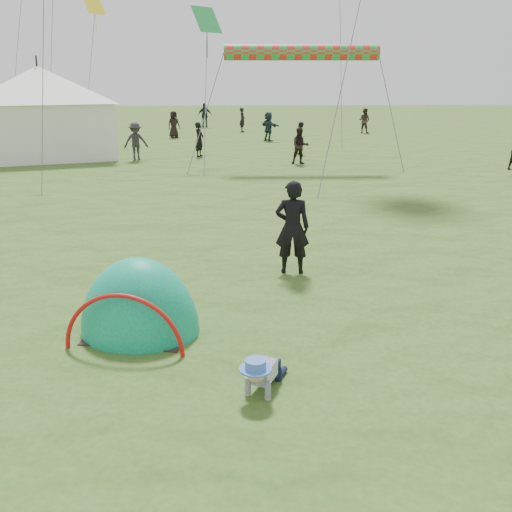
{
  "coord_description": "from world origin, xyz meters",
  "views": [
    {
      "loc": [
        -1.23,
        -6.25,
        3.82
      ],
      "look_at": [
        -0.97,
        2.57,
        1.0
      ],
      "focal_mm": 40.0,
      "sensor_mm": 36.0,
      "label": 1
    }
  ],
  "objects_px": {
    "popup_tent": "(141,332)",
    "event_marquee": "(42,109)",
    "crawling_toddler": "(262,372)",
    "standing_adult": "(292,227)"
  },
  "relations": [
    {
      "from": "popup_tent",
      "to": "event_marquee",
      "type": "distance_m",
      "value": 21.97
    },
    {
      "from": "popup_tent",
      "to": "crawling_toddler",
      "type": "bearing_deg",
      "value": -34.13
    },
    {
      "from": "crawling_toddler",
      "to": "standing_adult",
      "type": "relative_size",
      "value": 0.39
    },
    {
      "from": "crawling_toddler",
      "to": "standing_adult",
      "type": "distance_m",
      "value": 4.65
    },
    {
      "from": "popup_tent",
      "to": "standing_adult",
      "type": "relative_size",
      "value": 1.28
    },
    {
      "from": "crawling_toddler",
      "to": "event_marquee",
      "type": "height_order",
      "value": "event_marquee"
    },
    {
      "from": "crawling_toddler",
      "to": "event_marquee",
      "type": "distance_m",
      "value": 24.3
    },
    {
      "from": "event_marquee",
      "to": "standing_adult",
      "type": "bearing_deg",
      "value": -78.26
    },
    {
      "from": "popup_tent",
      "to": "event_marquee",
      "type": "height_order",
      "value": "event_marquee"
    },
    {
      "from": "crawling_toddler",
      "to": "event_marquee",
      "type": "bearing_deg",
      "value": 137.58
    }
  ]
}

